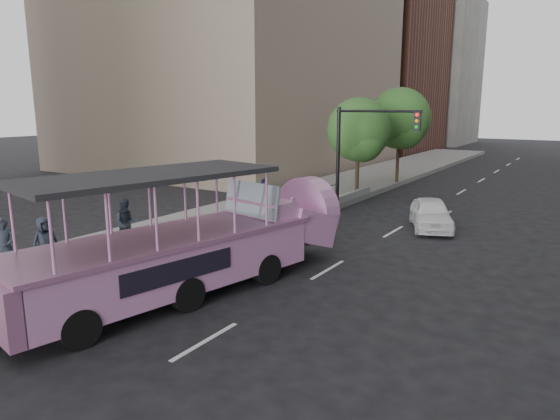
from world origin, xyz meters
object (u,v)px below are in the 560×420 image
object	(u,v)px
duck_boat	(198,245)
car	(431,214)
pedestrian_near	(5,247)
pedestrian_far	(46,244)
pedestrian_mid	(127,223)
street_tree_near	(360,132)
street_tree_far	(401,121)
traffic_signal	(361,143)
parking_sign	(263,201)

from	to	relation	value
duck_boat	car	world-z (taller)	duck_boat
duck_boat	pedestrian_near	distance (m)	5.65
car	pedestrian_far	bearing A→B (deg)	-145.19
pedestrian_mid	street_tree_near	distance (m)	14.79
pedestrian_far	street_tree_far	distance (m)	23.76
car	pedestrian_far	distance (m)	15.14
car	traffic_signal	xyz separation A→B (m)	(-3.85, 1.07, 2.83)
street_tree_near	car	bearing A→B (deg)	-39.54
duck_boat	pedestrian_near	xyz separation A→B (m)	(-4.83, -2.93, -0.12)
pedestrian_far	car	bearing A→B (deg)	-23.09
car	duck_boat	bearing A→B (deg)	-131.62
duck_boat	car	size ratio (longest dim) A/B	2.79
pedestrian_near	traffic_signal	distance (m)	15.78
pedestrian_near	traffic_signal	size ratio (longest dim) A/B	0.34
street_tree_near	parking_sign	bearing A→B (deg)	-88.05
duck_boat	traffic_signal	xyz separation A→B (m)	(-0.31, 12.01, 2.19)
pedestrian_near	pedestrian_mid	size ratio (longest dim) A/B	1.01
duck_boat	traffic_signal	world-z (taller)	traffic_signal
pedestrian_far	street_tree_far	xyz separation A→B (m)	(2.66, 23.40, 3.17)
parking_sign	traffic_signal	bearing A→B (deg)	78.90
pedestrian_near	pedestrian_far	world-z (taller)	pedestrian_near
pedestrian_near	pedestrian_far	distance (m)	1.07
duck_boat	pedestrian_far	world-z (taller)	duck_boat
pedestrian_mid	street_tree_near	xyz separation A→B (m)	(2.42, 14.35, 2.64)
car	parking_sign	world-z (taller)	parking_sign
street_tree_near	pedestrian_far	bearing A→B (deg)	-98.05
pedestrian_mid	street_tree_far	xyz separation A→B (m)	(2.62, 20.35, 3.13)
pedestrian_near	duck_boat	bearing A→B (deg)	-18.43
street_tree_near	street_tree_far	bearing A→B (deg)	88.09
duck_boat	street_tree_near	xyz separation A→B (m)	(-1.90, 15.44, 2.51)
car	parking_sign	bearing A→B (deg)	-157.31
pedestrian_near	pedestrian_mid	distance (m)	4.05
pedestrian_mid	parking_sign	bearing A→B (deg)	2.13
pedestrian_far	street_tree_far	world-z (taller)	street_tree_far
duck_boat	pedestrian_near	bearing A→B (deg)	-148.78
car	pedestrian_far	xyz separation A→B (m)	(-7.91, -12.90, 0.47)
traffic_signal	car	bearing A→B (deg)	-15.50
car	pedestrian_near	size ratio (longest dim) A/B	2.21
duck_boat	pedestrian_mid	distance (m)	4.46
parking_sign	street_tree_near	distance (m)	10.12
duck_boat	street_tree_far	xyz separation A→B (m)	(-1.70, 21.44, 3.00)
duck_boat	pedestrian_far	xyz separation A→B (m)	(-4.37, -1.96, -0.17)
traffic_signal	duck_boat	bearing A→B (deg)	-88.53
parking_sign	street_tree_far	bearing A→B (deg)	90.49
pedestrian_mid	street_tree_near	bearing A→B (deg)	24.07
car	traffic_signal	size ratio (longest dim) A/B	0.75
pedestrian_mid	pedestrian_far	size ratio (longest dim) A/B	1.05
street_tree_near	pedestrian_near	bearing A→B (deg)	-99.05
traffic_signal	parking_sign	bearing A→B (deg)	-101.10
pedestrian_mid	duck_boat	bearing A→B (deg)	-70.49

